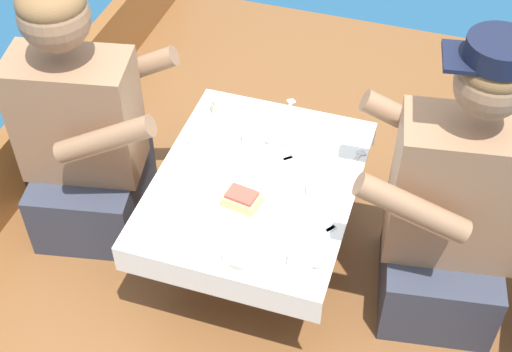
# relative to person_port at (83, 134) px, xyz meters

# --- Properties ---
(ground_plane) EXTENTS (60.00, 60.00, 0.00)m
(ground_plane) POSITION_rel_person_port_xyz_m (0.62, -0.01, -0.68)
(ground_plane) COLOR navy
(boat_deck) EXTENTS (2.00, 3.27, 0.28)m
(boat_deck) POSITION_rel_person_port_xyz_m (0.62, -0.01, -0.54)
(boat_deck) COLOR brown
(boat_deck) RESTS_ON ground_plane
(gunwale_port) EXTENTS (0.06, 3.27, 0.30)m
(gunwale_port) POSITION_rel_person_port_xyz_m (-0.34, -0.01, -0.25)
(gunwale_port) COLOR brown
(gunwale_port) RESTS_ON boat_deck
(cockpit_table) EXTENTS (0.65, 0.81, 0.37)m
(cockpit_table) POSITION_rel_person_port_xyz_m (0.62, -0.00, -0.07)
(cockpit_table) COLOR #B2B2B7
(cockpit_table) RESTS_ON boat_deck
(person_port) EXTENTS (0.58, 0.52, 0.98)m
(person_port) POSITION_rel_person_port_xyz_m (0.00, 0.00, 0.00)
(person_port) COLOR #333847
(person_port) RESTS_ON boat_deck
(person_starboard) EXTENTS (0.57, 0.51, 1.03)m
(person_starboard) POSITION_rel_person_port_xyz_m (1.25, 0.02, 0.00)
(person_starboard) COLOR #333847
(person_starboard) RESTS_ON boat_deck
(plate_sandwich) EXTENTS (0.19, 0.19, 0.01)m
(plate_sandwich) POSITION_rel_person_port_xyz_m (0.62, -0.12, -0.03)
(plate_sandwich) COLOR silver
(plate_sandwich) RESTS_ON cockpit_table
(plate_bread) EXTENTS (0.17, 0.17, 0.01)m
(plate_bread) POSITION_rel_person_port_xyz_m (0.42, -0.08, -0.03)
(plate_bread) COLOR silver
(plate_bread) RESTS_ON cockpit_table
(sandwich) EXTENTS (0.12, 0.09, 0.05)m
(sandwich) POSITION_rel_person_port_xyz_m (0.62, -0.12, 0.00)
(sandwich) COLOR tan
(sandwich) RESTS_ON plate_sandwich
(bowl_port_near) EXTENTS (0.13, 0.13, 0.04)m
(bowl_port_near) POSITION_rel_person_port_xyz_m (0.86, 0.01, -0.01)
(bowl_port_near) COLOR silver
(bowl_port_near) RESTS_ON cockpit_table
(bowl_starboard_near) EXTENTS (0.12, 0.12, 0.04)m
(bowl_starboard_near) POSITION_rel_person_port_xyz_m (0.40, 0.11, -0.01)
(bowl_starboard_near) COLOR silver
(bowl_starboard_near) RESTS_ON cockpit_table
(bowl_center_far) EXTENTS (0.13, 0.13, 0.04)m
(bowl_center_far) POSITION_rel_person_port_xyz_m (0.69, -0.32, -0.01)
(bowl_center_far) COLOR silver
(bowl_center_far) RESTS_ON cockpit_table
(bowl_port_far) EXTENTS (0.11, 0.11, 0.04)m
(bowl_port_far) POSITION_rel_person_port_xyz_m (0.72, 0.19, -0.01)
(bowl_port_far) COLOR silver
(bowl_port_far) RESTS_ON cockpit_table
(coffee_cup_port) EXTENTS (0.11, 0.08, 0.06)m
(coffee_cup_port) POSITION_rel_person_port_xyz_m (0.56, 0.18, -0.00)
(coffee_cup_port) COLOR silver
(coffee_cup_port) RESTS_ON cockpit_table
(coffee_cup_starboard) EXTENTS (0.10, 0.07, 0.05)m
(coffee_cup_starboard) POSITION_rel_person_port_xyz_m (0.85, -0.29, -0.01)
(coffee_cup_starboard) COLOR silver
(coffee_cup_starboard) RESTS_ON cockpit_table
(tin_can) EXTENTS (0.07, 0.07, 0.05)m
(tin_can) POSITION_rel_person_port_xyz_m (0.39, 0.30, -0.00)
(tin_can) COLOR silver
(tin_can) RESTS_ON cockpit_table
(utensil_fork_port) EXTENTS (0.14, 0.13, 0.00)m
(utensil_fork_port) POSITION_rel_person_port_xyz_m (0.66, 0.10, -0.03)
(utensil_fork_port) COLOR silver
(utensil_fork_port) RESTS_ON cockpit_table
(utensil_spoon_port) EXTENTS (0.11, 0.15, 0.01)m
(utensil_spoon_port) POSITION_rel_person_port_xyz_m (0.48, -0.30, -0.03)
(utensil_spoon_port) COLOR silver
(utensil_spoon_port) RESTS_ON cockpit_table
(utensil_spoon_center) EXTENTS (0.04, 0.17, 0.01)m
(utensil_spoon_center) POSITION_rel_person_port_xyz_m (0.63, 0.38, -0.03)
(utensil_spoon_center) COLOR silver
(utensil_spoon_center) RESTS_ON cockpit_table
(utensil_spoon_starboard) EXTENTS (0.07, 0.17, 0.01)m
(utensil_spoon_starboard) POSITION_rel_person_port_xyz_m (0.91, 0.19, -0.03)
(utensil_spoon_starboard) COLOR silver
(utensil_spoon_starboard) RESTS_ON cockpit_table
(utensil_fork_starboard) EXTENTS (0.11, 0.15, 0.00)m
(utensil_fork_starboard) POSITION_rel_person_port_xyz_m (0.87, -0.17, -0.03)
(utensil_fork_starboard) COLOR silver
(utensil_fork_starboard) RESTS_ON cockpit_table
(utensil_knife_port) EXTENTS (0.04, 0.17, 0.00)m
(utensil_knife_port) POSITION_rel_person_port_xyz_m (0.51, -0.18, -0.03)
(utensil_knife_port) COLOR silver
(utensil_knife_port) RESTS_ON cockpit_table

